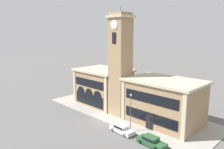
{
  "coord_description": "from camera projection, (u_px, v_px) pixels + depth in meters",
  "views": [
    {
      "loc": [
        30.44,
        -27.96,
        17.37
      ],
      "look_at": [
        -0.61,
        3.33,
        9.01
      ],
      "focal_mm": 35.0,
      "sensor_mm": 36.0,
      "label": 1
    }
  ],
  "objects": [
    {
      "name": "ground_plane",
      "position": [
        102.0,
        121.0,
        43.8
      ],
      "size": [
        300.0,
        300.0,
        0.0
      ],
      "primitive_type": "plane",
      "color": "#605E5B"
    },
    {
      "name": "parked_car_near",
      "position": [
        122.0,
        129.0,
        38.57
      ],
      "size": [
        4.87,
        2.05,
        1.41
      ],
      "rotation": [
        0.0,
        0.0,
        -0.05
      ],
      "color": "silver",
      "rests_on": "ground_plane"
    },
    {
      "name": "parked_car_mid",
      "position": [
        151.0,
        141.0,
        34.22
      ],
      "size": [
        4.92,
        2.12,
        1.47
      ],
      "rotation": [
        0.0,
        0.0,
        -0.05
      ],
      "color": "#285633",
      "rests_on": "ground_plane"
    },
    {
      "name": "town_hall_right_wing",
      "position": [
        164.0,
        101.0,
        42.28
      ],
      "size": [
        14.39,
        9.9,
        8.68
      ],
      "color": "#9E7F5B",
      "rests_on": "ground_plane"
    },
    {
      "name": "clock_tower",
      "position": [
        120.0,
        65.0,
        45.4
      ],
      "size": [
        4.4,
        4.4,
        22.65
      ],
      "color": "#9E7F5B",
      "rests_on": "ground_plane"
    },
    {
      "name": "street_lamp",
      "position": [
        131.0,
        107.0,
        38.31
      ],
      "size": [
        0.36,
        0.36,
        6.84
      ],
      "color": "#4C4C51",
      "rests_on": "sidewalk_kerb"
    },
    {
      "name": "sidewalk_kerb",
      "position": [
        126.0,
        112.0,
        48.85
      ],
      "size": [
        39.67,
        14.53,
        0.15
      ],
      "color": "#A39E93",
      "rests_on": "ground_plane"
    },
    {
      "name": "town_hall_left_wing",
      "position": [
        103.0,
        86.0,
        54.16
      ],
      "size": [
        12.78,
        9.9,
        8.7
      ],
      "color": "#9E7F5B",
      "rests_on": "ground_plane"
    }
  ]
}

